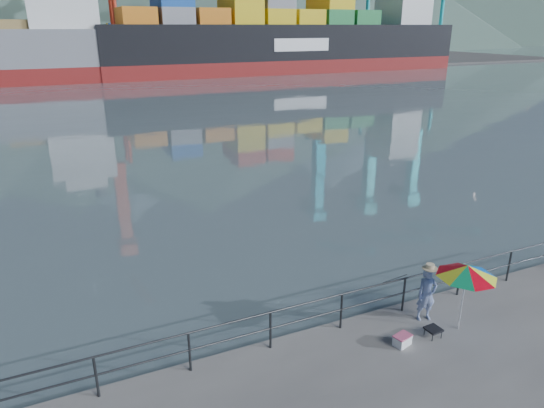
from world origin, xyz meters
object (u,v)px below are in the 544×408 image
at_px(beach_umbrella, 467,271).
at_px(fisherman, 427,294).
at_px(container_ship, 296,36).
at_px(cooler_bag, 402,341).

bearing_deg(beach_umbrella, fisherman, 125.09).
distance_m(beach_umbrella, container_ship, 78.40).
bearing_deg(container_ship, beach_umbrella, -114.04).
distance_m(beach_umbrella, cooler_bag, 2.36).
distance_m(fisherman, cooler_bag, 1.56).
height_order(fisherman, beach_umbrella, beach_umbrella).
height_order(beach_umbrella, cooler_bag, beach_umbrella).
relative_size(fisherman, beach_umbrella, 0.81).
distance_m(fisherman, beach_umbrella, 1.29).
bearing_deg(cooler_bag, fisherman, 13.68).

